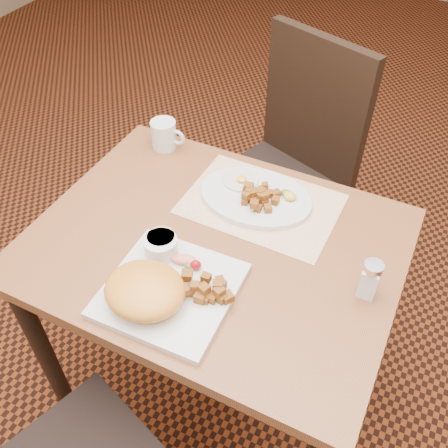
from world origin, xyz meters
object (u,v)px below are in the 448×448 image
Objects in this scene: table at (215,270)px; plate_oval at (256,197)px; chair_far at (289,161)px; coffee_mug at (165,135)px; salt_shaker at (370,279)px; plate_square at (170,290)px.

plate_oval is (0.03, 0.18, 0.12)m from table.
plate_oval is (0.06, -0.46, 0.22)m from chair_far.
salt_shaker is at bearing -22.14° from coffee_mug.
table is 0.22m from plate_oval.
plate_square is 0.44m from salt_shaker.
salt_shaker is 0.74m from coffee_mug.
salt_shaker is at bearing -27.14° from plate_oval.
coffee_mug is (-0.30, 0.47, 0.03)m from plate_square.
plate_square is 0.56m from coffee_mug.
table is 8.31× the size of coffee_mug.
coffee_mug is (-0.34, 0.10, 0.03)m from plate_oval.
table is at bearing 112.53° from chair_far.
chair_far reaches higher than salt_shaker.
salt_shaker is (0.39, 0.19, 0.04)m from plate_square.
table is 2.96× the size of plate_oval.
salt_shaker is (0.35, -0.18, 0.04)m from plate_oval.
chair_far reaches higher than coffee_mug.
coffee_mug is (-0.28, -0.36, 0.25)m from chair_far.
plate_oval is (0.05, 0.37, 0.00)m from plate_square.
salt_shaker is at bearing 25.77° from plate_square.
chair_far reaches higher than plate_square.
plate_square is at bearing -57.90° from coffee_mug.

